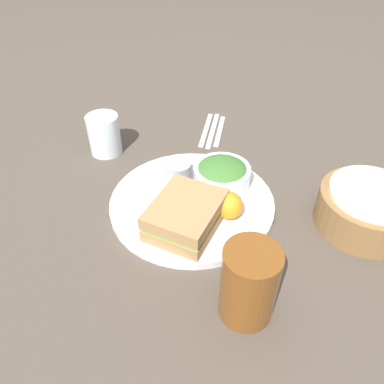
{
  "coord_description": "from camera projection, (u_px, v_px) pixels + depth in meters",
  "views": [
    {
      "loc": [
        0.55,
        0.09,
        0.51
      ],
      "look_at": [
        0.0,
        0.0,
        0.04
      ],
      "focal_mm": 35.0,
      "sensor_mm": 36.0,
      "label": 1
    }
  ],
  "objects": [
    {
      "name": "ground_plane",
      "position": [
        192.0,
        205.0,
        0.76
      ],
      "size": [
        4.0,
        4.0,
        0.0
      ],
      "primitive_type": "plane",
      "color": "#4C4238"
    },
    {
      "name": "plate",
      "position": [
        192.0,
        203.0,
        0.75
      ],
      "size": [
        0.33,
        0.33,
        0.02
      ],
      "primitive_type": "cylinder",
      "color": "silver",
      "rests_on": "ground_plane"
    },
    {
      "name": "sandwich",
      "position": [
        184.0,
        215.0,
        0.67
      ],
      "size": [
        0.16,
        0.15,
        0.05
      ],
      "color": "#A37A4C",
      "rests_on": "plate"
    },
    {
      "name": "salad_bowl",
      "position": [
        222.0,
        174.0,
        0.77
      ],
      "size": [
        0.12,
        0.12,
        0.05
      ],
      "color": "white",
      "rests_on": "plate"
    },
    {
      "name": "dressing_cup",
      "position": [
        178.0,
        171.0,
        0.78
      ],
      "size": [
        0.06,
        0.06,
        0.04
      ],
      "primitive_type": "cylinder",
      "color": "#99999E",
      "rests_on": "plate"
    },
    {
      "name": "orange_wedge",
      "position": [
        229.0,
        206.0,
        0.69
      ],
      "size": [
        0.05,
        0.05,
        0.05
      ],
      "primitive_type": "sphere",
      "color": "orange",
      "rests_on": "plate"
    },
    {
      "name": "drink_glass",
      "position": [
        249.0,
        284.0,
        0.53
      ],
      "size": [
        0.08,
        0.08,
        0.13
      ],
      "primitive_type": "cylinder",
      "color": "brown",
      "rests_on": "ground_plane"
    },
    {
      "name": "bread_basket",
      "position": [
        367.0,
        207.0,
        0.69
      ],
      "size": [
        0.18,
        0.18,
        0.08
      ],
      "color": "olive",
      "rests_on": "ground_plane"
    },
    {
      "name": "fork",
      "position": [
        206.0,
        129.0,
        0.98
      ],
      "size": [
        0.17,
        0.02,
        0.01
      ],
      "primitive_type": "cube",
      "rotation": [
        0.0,
        0.0,
        3.11
      ],
      "color": "silver",
      "rests_on": "ground_plane"
    },
    {
      "name": "knife",
      "position": [
        213.0,
        130.0,
        0.98
      ],
      "size": [
        0.18,
        0.02,
        0.01
      ],
      "primitive_type": "cube",
      "rotation": [
        0.0,
        0.0,
        3.11
      ],
      "color": "silver",
      "rests_on": "ground_plane"
    },
    {
      "name": "spoon",
      "position": [
        220.0,
        131.0,
        0.98
      ],
      "size": [
        0.15,
        0.02,
        0.01
      ],
      "primitive_type": "cube",
      "rotation": [
        0.0,
        0.0,
        3.11
      ],
      "color": "silver",
      "rests_on": "ground_plane"
    },
    {
      "name": "water_glass",
      "position": [
        104.0,
        135.0,
        0.88
      ],
      "size": [
        0.07,
        0.07,
        0.09
      ],
      "primitive_type": "cylinder",
      "color": "silver",
      "rests_on": "ground_plane"
    }
  ]
}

